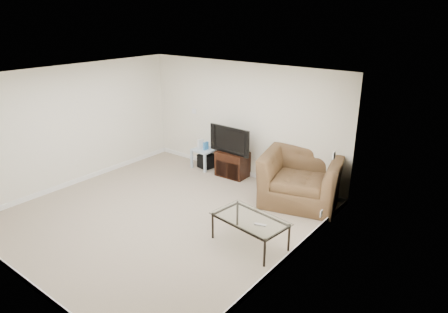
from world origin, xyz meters
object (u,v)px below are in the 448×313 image
Objects in this scene: subwoofer at (206,161)px; coffee_table at (250,231)px; television at (232,139)px; side_table at (205,158)px; tv_stand at (233,164)px; recliner at (302,171)px.

coffee_table is (2.68, -2.10, 0.07)m from subwoofer.
television is at bearing 132.47° from coffee_table.
television is at bearing -1.59° from side_table.
television is 2.87m from coffee_table.
tv_stand is 2.15× the size of subwoofer.
tv_stand reaches higher than coffee_table.
tv_stand is 0.80m from subwoofer.
coffee_table is at bearing -50.18° from tv_stand.
television is 1.04m from side_table.
television is at bearing 157.78° from recliner.
television is 0.82× the size of coffee_table.
coffee_table is at bearing -46.37° from television.
subwoofer is 0.27× the size of coffee_table.
tv_stand is at bearing 156.89° from recliner.
tv_stand reaches higher than subwoofer.
subwoofer is at bearing 178.27° from television.
tv_stand is 1.85m from recliner.
tv_stand is 0.71× the size of television.
side_table is at bearing 159.27° from recliner.
tv_stand is 0.82m from side_table.
side_table is at bearing 179.57° from television.
side_table is 1.52× the size of subwoofer.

